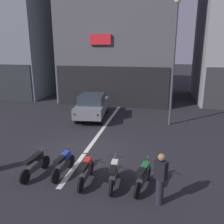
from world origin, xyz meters
The scene contains 12 objects.
ground_plane centered at (0.00, 0.00, 0.00)m, with size 120.00×120.00×0.00m, color #232328.
lane_centre_line centered at (0.00, 6.00, 0.00)m, with size 0.20×18.00×0.01m, color silver.
building_corner_left centered at (-11.90, 13.18, 7.44)m, with size 8.63×8.98×14.90m.
building_mid_block centered at (-0.68, 13.18, 8.19)m, with size 9.35×9.50×16.41m.
car_grey_crossing_near centered at (-1.22, 5.17, 0.89)m, with size 2.20×4.27×1.64m.
street_lamp centered at (3.85, 4.81, 4.38)m, with size 0.36×0.36×7.27m.
motorcycle_black_row_leftmost centered at (-1.18, -2.33, 0.46)m, with size 0.55×1.66×0.98m.
motorcycle_blue_row_left_mid centered at (-0.19, -2.05, 0.46)m, with size 0.55×1.67×0.98m.
motorcycle_red_row_centre centered at (0.80, -2.40, 0.46)m, with size 0.55×1.67×0.98m.
motorcycle_white_row_right_mid centered at (1.80, -2.37, 0.46)m, with size 0.55×1.67×0.98m.
motorcycle_green_row_rightmost centered at (2.80, -2.33, 0.46)m, with size 0.58×1.64×0.98m.
person_by_motorcycles centered at (3.35, -3.06, 0.86)m, with size 0.42×0.37×1.67m.
Camera 1 is at (3.22, -9.39, 4.64)m, focal length 37.46 mm.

